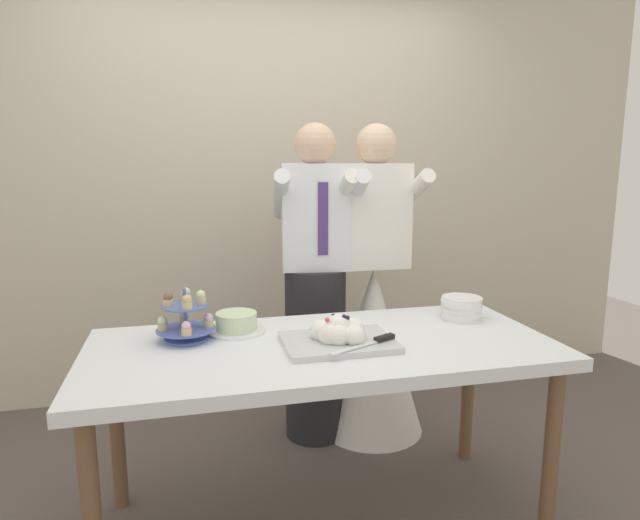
{
  "coord_description": "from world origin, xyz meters",
  "views": [
    {
      "loc": [
        -0.49,
        -1.97,
        1.47
      ],
      "look_at": [
        0.03,
        0.15,
        1.07
      ],
      "focal_mm": 30.62,
      "sensor_mm": 36.0,
      "label": 1
    }
  ],
  "objects_px": {
    "main_cake_tray": "(339,335)",
    "round_cake": "(236,323)",
    "person_bride": "(373,328)",
    "cupcake_stand": "(186,320)",
    "dessert_table": "(323,361)",
    "person_groom": "(315,301)",
    "plate_stack": "(461,308)"
  },
  "relations": [
    {
      "from": "main_cake_tray",
      "to": "plate_stack",
      "type": "height_order",
      "value": "main_cake_tray"
    },
    {
      "from": "plate_stack",
      "to": "main_cake_tray",
      "type": "bearing_deg",
      "value": -161.01
    },
    {
      "from": "main_cake_tray",
      "to": "person_groom",
      "type": "relative_size",
      "value": 0.25
    },
    {
      "from": "main_cake_tray",
      "to": "plate_stack",
      "type": "xyz_separation_m",
      "value": [
        0.63,
        0.22,
        0.01
      ]
    },
    {
      "from": "main_cake_tray",
      "to": "round_cake",
      "type": "xyz_separation_m",
      "value": [
        -0.37,
        0.26,
        -0.0
      ]
    },
    {
      "from": "plate_stack",
      "to": "round_cake",
      "type": "xyz_separation_m",
      "value": [
        -1.0,
        0.05,
        -0.01
      ]
    },
    {
      "from": "cupcake_stand",
      "to": "round_cake",
      "type": "bearing_deg",
      "value": 16.28
    },
    {
      "from": "round_cake",
      "to": "person_groom",
      "type": "relative_size",
      "value": 0.14
    },
    {
      "from": "cupcake_stand",
      "to": "person_groom",
      "type": "bearing_deg",
      "value": 41.14
    },
    {
      "from": "plate_stack",
      "to": "person_bride",
      "type": "height_order",
      "value": "person_bride"
    },
    {
      "from": "person_groom",
      "to": "person_bride",
      "type": "xyz_separation_m",
      "value": [
        0.32,
        -0.02,
        -0.16
      ]
    },
    {
      "from": "dessert_table",
      "to": "main_cake_tray",
      "type": "distance_m",
      "value": 0.13
    },
    {
      "from": "plate_stack",
      "to": "person_groom",
      "type": "relative_size",
      "value": 0.11
    },
    {
      "from": "main_cake_tray",
      "to": "plate_stack",
      "type": "distance_m",
      "value": 0.67
    },
    {
      "from": "person_bride",
      "to": "person_groom",
      "type": "bearing_deg",
      "value": 177.1
    },
    {
      "from": "plate_stack",
      "to": "round_cake",
      "type": "height_order",
      "value": "plate_stack"
    },
    {
      "from": "person_bride",
      "to": "cupcake_stand",
      "type": "bearing_deg",
      "value": -150.14
    },
    {
      "from": "dessert_table",
      "to": "person_groom",
      "type": "bearing_deg",
      "value": 78.87
    },
    {
      "from": "dessert_table",
      "to": "cupcake_stand",
      "type": "height_order",
      "value": "cupcake_stand"
    },
    {
      "from": "plate_stack",
      "to": "person_bride",
      "type": "bearing_deg",
      "value": 111.93
    },
    {
      "from": "dessert_table",
      "to": "person_groom",
      "type": "height_order",
      "value": "person_groom"
    },
    {
      "from": "dessert_table",
      "to": "person_bride",
      "type": "xyz_separation_m",
      "value": [
        0.46,
        0.72,
        -0.12
      ]
    },
    {
      "from": "main_cake_tray",
      "to": "person_groom",
      "type": "distance_m",
      "value": 0.79
    },
    {
      "from": "plate_stack",
      "to": "person_bride",
      "type": "relative_size",
      "value": 0.11
    },
    {
      "from": "cupcake_stand",
      "to": "person_bride",
      "type": "relative_size",
      "value": 0.14
    },
    {
      "from": "round_cake",
      "to": "person_groom",
      "type": "xyz_separation_m",
      "value": [
        0.46,
        0.52,
        -0.07
      ]
    },
    {
      "from": "main_cake_tray",
      "to": "round_cake",
      "type": "distance_m",
      "value": 0.45
    },
    {
      "from": "person_bride",
      "to": "main_cake_tray",
      "type": "bearing_deg",
      "value": -118.1
    },
    {
      "from": "main_cake_tray",
      "to": "person_groom",
      "type": "height_order",
      "value": "person_groom"
    },
    {
      "from": "dessert_table",
      "to": "person_bride",
      "type": "bearing_deg",
      "value": 57.35
    },
    {
      "from": "dessert_table",
      "to": "main_cake_tray",
      "type": "xyz_separation_m",
      "value": [
        0.05,
        -0.04,
        0.12
      ]
    },
    {
      "from": "person_groom",
      "to": "round_cake",
      "type": "bearing_deg",
      "value": -131.52
    }
  ]
}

